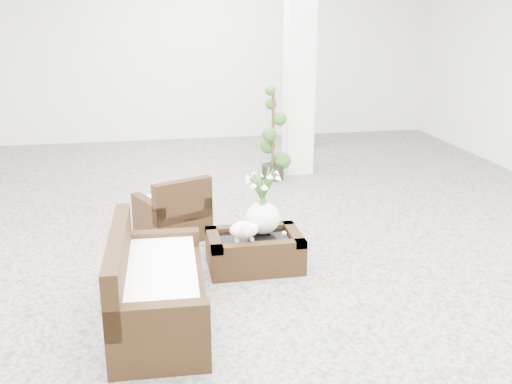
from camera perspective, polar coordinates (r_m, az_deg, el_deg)
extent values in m
plane|color=gray|center=(6.39, -0.17, -5.05)|extent=(11.00, 11.00, 0.00)
cube|color=white|center=(8.93, 4.22, 12.93)|extent=(0.40, 0.40, 3.50)
cube|color=#301F0E|center=(5.79, -0.14, -5.83)|extent=(0.90, 0.60, 0.31)
ellipsoid|color=white|center=(5.58, -1.17, -3.85)|extent=(0.28, 0.23, 0.21)
cylinder|color=white|center=(5.80, 2.74, -3.97)|extent=(0.04, 0.04, 0.03)
cube|color=#301F0E|center=(6.54, -8.14, -1.35)|extent=(0.87, 0.86, 0.71)
cube|color=#301F0E|center=(4.76, -9.37, -8.28)|extent=(0.77, 1.51, 0.79)
imported|color=navy|center=(10.71, 4.63, 8.93)|extent=(0.57, 0.72, 1.74)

